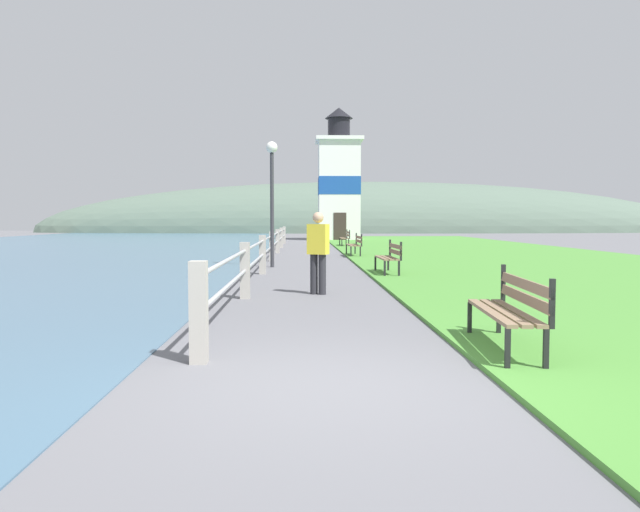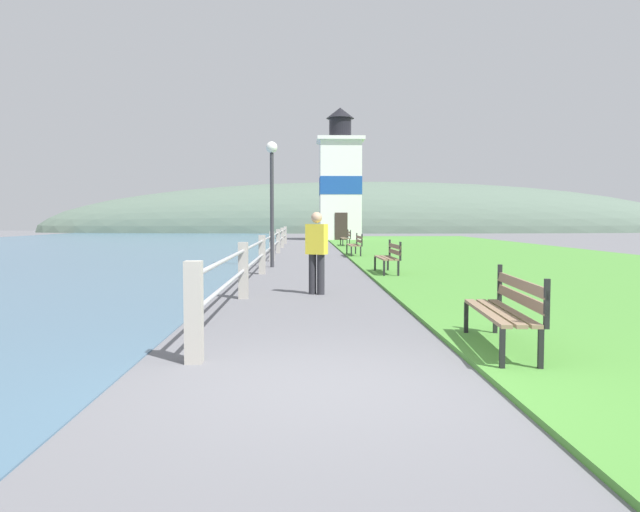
{
  "view_description": "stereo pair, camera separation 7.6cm",
  "coord_description": "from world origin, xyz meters",
  "views": [
    {
      "loc": [
        -0.31,
        -5.53,
        1.51
      ],
      "look_at": [
        0.3,
        15.12,
        0.3
      ],
      "focal_mm": 35.0,
      "sensor_mm": 36.0,
      "label": 1
    },
    {
      "loc": [
        -0.23,
        -5.53,
        1.51
      ],
      "look_at": [
        0.3,
        15.12,
        0.3
      ],
      "focal_mm": 35.0,
      "sensor_mm": 36.0,
      "label": 2
    }
  ],
  "objects": [
    {
      "name": "person_strolling",
      "position": [
        0.02,
        7.01,
        0.9
      ],
      "size": [
        0.46,
        0.37,
        1.66
      ],
      "rotation": [
        0.0,
        0.0,
        1.13
      ],
      "color": "#28282D",
      "rests_on": "ground_plane"
    },
    {
      "name": "lamp_post",
      "position": [
        -1.24,
        14.23,
        2.74
      ],
      "size": [
        0.36,
        0.36,
        3.96
      ],
      "color": "#333338",
      "rests_on": "ground_plane"
    },
    {
      "name": "grass_verge",
      "position": [
        7.49,
        19.48,
        0.03
      ],
      "size": [
        12.0,
        58.44,
        0.06
      ],
      "color": "#4C8E38",
      "rests_on": "ground_plane"
    },
    {
      "name": "lighthouse",
      "position": [
        2.42,
        40.29,
        4.18
      ],
      "size": [
        3.39,
        3.39,
        9.65
      ],
      "color": "white",
      "rests_on": "ground_plane"
    },
    {
      "name": "park_bench_by_lighthouse",
      "position": [
        2.15,
        29.25,
        0.54
      ],
      "size": [
        0.48,
        1.87,
        0.94
      ],
      "rotation": [
        0.0,
        0.0,
        3.15
      ],
      "color": "#846B51",
      "rests_on": "ground_plane"
    },
    {
      "name": "park_bench_midway",
      "position": [
        2.09,
        11.31,
        0.54
      ],
      "size": [
        0.51,
        1.82,
        0.94
      ],
      "rotation": [
        0.0,
        0.0,
        3.16
      ],
      "color": "#846B51",
      "rests_on": "ground_plane"
    },
    {
      "name": "ground_plane",
      "position": [
        0.0,
        0.0,
        0.0
      ],
      "size": [
        160.0,
        160.0,
        0.0
      ],
      "primitive_type": "plane",
      "color": "slate"
    },
    {
      "name": "seawall_railing",
      "position": [
        -1.39,
        17.06,
        0.63
      ],
      "size": [
        0.18,
        32.3,
        1.08
      ],
      "color": "#A8A399",
      "rests_on": "ground_plane"
    },
    {
      "name": "park_bench_far",
      "position": [
        1.88,
        19.84,
        0.54
      ],
      "size": [
        0.52,
        1.91,
        0.94
      ],
      "rotation": [
        0.0,
        0.0,
        3.17
      ],
      "color": "#846B51",
      "rests_on": "ground_plane"
    },
    {
      "name": "distant_hillside",
      "position": [
        8.0,
        68.96,
        0.0
      ],
      "size": [
        80.0,
        16.0,
        12.0
      ],
      "color": "#566B5B",
      "rests_on": "ground_plane"
    },
    {
      "name": "park_bench_near",
      "position": [
        2.05,
        1.38,
        0.54
      ],
      "size": [
        0.62,
        2.0,
        0.94
      ],
      "rotation": [
        0.0,
        0.0,
        3.07
      ],
      "color": "#846B51",
      "rests_on": "ground_plane"
    }
  ]
}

